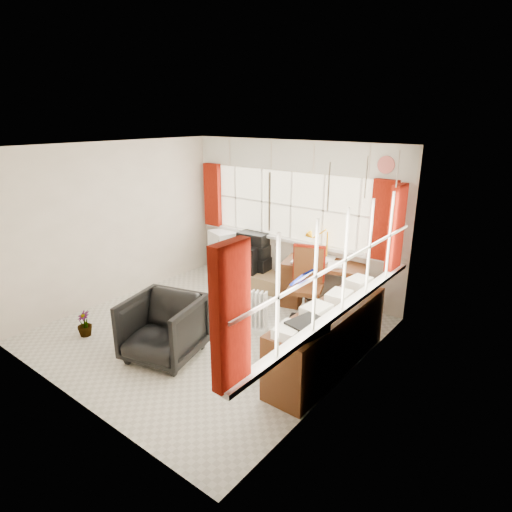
{
  "coord_description": "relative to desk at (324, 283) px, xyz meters",
  "views": [
    {
      "loc": [
        3.8,
        -3.83,
        2.86
      ],
      "look_at": [
        0.38,
        0.55,
        1.03
      ],
      "focal_mm": 30.0,
      "sensor_mm": 36.0,
      "label": 1
    }
  ],
  "objects": [
    {
      "name": "spray_bottle_b",
      "position": [
        -0.63,
        -0.9,
        -0.3
      ],
      "size": [
        0.12,
        0.12,
        0.19
      ],
      "primitive_type": "imported",
      "rotation": [
        0.0,
        0.0,
        -0.44
      ],
      "color": "#88CCBC",
      "rests_on": "ground"
    },
    {
      "name": "mini_fridge",
      "position": [
        -2.16,
        0.14,
        0.02
      ],
      "size": [
        0.64,
        0.65,
        0.84
      ],
      "color": "white",
      "rests_on": "ground"
    },
    {
      "name": "desk",
      "position": [
        0.0,
        0.0,
        0.0
      ],
      "size": [
        1.38,
        0.94,
        0.76
      ],
      "color": "#582C14",
      "rests_on": "ground"
    },
    {
      "name": "window_right",
      "position": [
        1.09,
        -1.66,
        0.54
      ],
      "size": [
        0.12,
        3.7,
        3.6
      ],
      "color": "#FFF2C9",
      "rests_on": "room_walls"
    },
    {
      "name": "crt_tv",
      "position": [
        -1.58,
        0.0,
        0.08
      ],
      "size": [
        0.6,
        0.57,
        0.46
      ],
      "color": "black",
      "rests_on": "tv_bench"
    },
    {
      "name": "radiator",
      "position": [
        -0.37,
        -1.32,
        -0.15
      ],
      "size": [
        0.44,
        0.28,
        0.61
      ],
      "color": "white",
      "rests_on": "ground"
    },
    {
      "name": "desk_lamp",
      "position": [
        -0.1,
        0.21,
        0.65
      ],
      "size": [
        0.19,
        0.17,
        0.47
      ],
      "color": "#E9A709",
      "rests_on": "desk"
    },
    {
      "name": "spray_bottle_a",
      "position": [
        -1.32,
        -0.77,
        -0.24
      ],
      "size": [
        0.17,
        0.17,
        0.33
      ],
      "primitive_type": "imported",
      "rotation": [
        0.0,
        0.0,
        0.41
      ],
      "color": "white",
      "rests_on": "ground"
    },
    {
      "name": "curtains",
      "position": [
        0.07,
        -0.73,
        1.05
      ],
      "size": [
        3.83,
        3.83,
        1.15
      ],
      "color": "maroon",
      "rests_on": "room_walls"
    },
    {
      "name": "room_walls",
      "position": [
        -0.85,
        -1.66,
        1.1
      ],
      "size": [
        4.0,
        4.0,
        4.0
      ],
      "color": "beige",
      "rests_on": "ground"
    },
    {
      "name": "file_tray",
      "position": [
        0.96,
        -2.09,
        0.41
      ],
      "size": [
        0.37,
        0.44,
        0.13
      ],
      "primitive_type": "cube",
      "rotation": [
        0.0,
        0.0,
        -0.2
      ],
      "color": "black",
      "rests_on": "credenza"
    },
    {
      "name": "tv_bench",
      "position": [
        -1.4,
        0.06,
        -0.28
      ],
      "size": [
        1.4,
        0.5,
        0.25
      ],
      "primitive_type": "cube",
      "color": "#936F49",
      "rests_on": "ground"
    },
    {
      "name": "overhead_cabinets",
      "position": [
        0.13,
        -0.68,
        1.85
      ],
      "size": [
        3.98,
        3.98,
        0.48
      ],
      "color": "beige",
      "rests_on": "room_walls"
    },
    {
      "name": "task_chair",
      "position": [
        0.03,
        -0.57,
        0.19
      ],
      "size": [
        0.6,
        0.62,
        1.12
      ],
      "color": "black",
      "rests_on": "ground"
    },
    {
      "name": "flower_vase",
      "position": [
        -2.09,
        -2.81,
        -0.22
      ],
      "size": [
        0.21,
        0.21,
        0.35
      ],
      "primitive_type": "imported",
      "rotation": [
        0.0,
        0.0,
        -0.06
      ],
      "color": "black",
      "rests_on": "ground"
    },
    {
      "name": "hifi_stack",
      "position": [
        -1.54,
        0.2,
        0.16
      ],
      "size": [
        0.67,
        0.46,
        0.66
      ],
      "color": "black",
      "rests_on": "tv_bench"
    },
    {
      "name": "window_back",
      "position": [
        -0.85,
        0.29,
        0.54
      ],
      "size": [
        3.7,
        0.12,
        3.6
      ],
      "color": "#FFF2C9",
      "rests_on": "room_walls"
    },
    {
      "name": "ground",
      "position": [
        -0.85,
        -1.66,
        -0.4
      ],
      "size": [
        4.0,
        4.0,
        0.0
      ],
      "primitive_type": "plane",
      "color": "beige",
      "rests_on": "ground"
    },
    {
      "name": "credenza",
      "position": [
        0.88,
        -1.46,
        -0.01
      ],
      "size": [
        0.5,
        2.0,
        0.85
      ],
      "color": "#582C14",
      "rests_on": "ground"
    },
    {
      "name": "office_chair",
      "position": [
        -0.82,
        -2.5,
        -0.01
      ],
      "size": [
        1.04,
        1.05,
        0.79
      ],
      "primitive_type": "imported",
      "rotation": [
        0.0,
        0.0,
        0.27
      ],
      "color": "black",
      "rests_on": "ground"
    }
  ]
}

